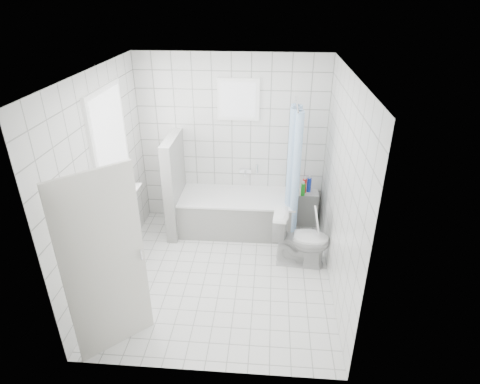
{
  "coord_description": "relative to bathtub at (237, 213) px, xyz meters",
  "views": [
    {
      "loc": [
        0.57,
        -4.18,
        3.39
      ],
      "look_at": [
        0.21,
        0.35,
        1.05
      ],
      "focal_mm": 30.0,
      "sensor_mm": 36.0,
      "label": 1
    }
  ],
  "objects": [
    {
      "name": "wall_left",
      "position": [
        -1.51,
        -1.12,
        1.01
      ],
      "size": [
        0.02,
        3.0,
        2.6
      ],
      "primitive_type": "cube",
      "color": "white",
      "rests_on": "ground"
    },
    {
      "name": "window_back",
      "position": [
        -0.01,
        0.33,
        1.66
      ],
      "size": [
        0.5,
        0.01,
        0.5
      ],
      "primitive_type": "cube",
      "color": "white",
      "rests_on": "wall_back"
    },
    {
      "name": "window_sill",
      "position": [
        -1.42,
        -0.82,
        0.57
      ],
      "size": [
        0.18,
        1.02,
        0.08
      ],
      "primitive_type": "cube",
      "color": "white",
      "rests_on": "wall_left"
    },
    {
      "name": "partition_wall",
      "position": [
        -0.93,
        -0.05,
        0.46
      ],
      "size": [
        0.15,
        0.85,
        1.5
      ],
      "primitive_type": "cube",
      "color": "white",
      "rests_on": "ground"
    },
    {
      "name": "toilet",
      "position": [
        0.92,
        -0.79,
        0.09
      ],
      "size": [
        0.79,
        0.49,
        0.77
      ],
      "primitive_type": "imported",
      "rotation": [
        0.0,
        0.0,
        1.49
      ],
      "color": "white",
      "rests_on": "ground"
    },
    {
      "name": "sill_bottles",
      "position": [
        -1.41,
        -0.83,
        0.74
      ],
      "size": [
        0.17,
        0.74,
        0.32
      ],
      "color": "white",
      "rests_on": "window_sill"
    },
    {
      "name": "window_left",
      "position": [
        -1.46,
        -0.82,
        1.31
      ],
      "size": [
        0.01,
        0.9,
        1.4
      ],
      "primitive_type": "cube",
      "color": "white",
      "rests_on": "wall_left"
    },
    {
      "name": "ledge_bottles",
      "position": [
        1.03,
        0.24,
        0.37
      ],
      "size": [
        0.16,
        0.2,
        0.23
      ],
      "color": "blue",
      "rests_on": "tiled_ledge"
    },
    {
      "name": "wall_right",
      "position": [
        1.29,
        -1.12,
        1.01
      ],
      "size": [
        0.02,
        3.0,
        2.6
      ],
      "primitive_type": "cube",
      "color": "white",
      "rests_on": "ground"
    },
    {
      "name": "tiled_ledge",
      "position": [
        1.04,
        0.25,
        -0.02
      ],
      "size": [
        0.4,
        0.24,
        0.55
      ],
      "primitive_type": "cube",
      "color": "white",
      "rests_on": "ground"
    },
    {
      "name": "wall_back",
      "position": [
        -0.11,
        0.38,
        1.01
      ],
      "size": [
        2.8,
        0.02,
        2.6
      ],
      "primitive_type": "cube",
      "color": "white",
      "rests_on": "ground"
    },
    {
      "name": "bathtub",
      "position": [
        0.0,
        0.0,
        0.0
      ],
      "size": [
        1.72,
        0.77,
        0.58
      ],
      "color": "white",
      "rests_on": "ground"
    },
    {
      "name": "shower_curtain",
      "position": [
        0.8,
        -0.16,
        0.81
      ],
      "size": [
        0.14,
        0.48,
        1.78
      ],
      "primitive_type": null,
      "color": "#4586CC",
      "rests_on": "curtain_rod"
    },
    {
      "name": "door",
      "position": [
        -1.07,
        -2.33,
        0.71
      ],
      "size": [
        0.6,
        0.58,
        2.0
      ],
      "primitive_type": "cube",
      "rotation": [
        0.0,
        0.0,
        -0.8
      ],
      "color": "silver",
      "rests_on": "ground"
    },
    {
      "name": "curtain_rod",
      "position": [
        0.8,
        -0.02,
        1.71
      ],
      "size": [
        0.02,
        0.8,
        0.02
      ],
      "primitive_type": "cylinder",
      "rotation": [
        1.57,
        0.0,
        0.0
      ],
      "color": "silver",
      "rests_on": "wall_back"
    },
    {
      "name": "ceiling",
      "position": [
        -0.11,
        -1.12,
        2.31
      ],
      "size": [
        3.0,
        3.0,
        0.0
      ],
      "primitive_type": "plane",
      "rotation": [
        3.14,
        0.0,
        0.0
      ],
      "color": "white",
      "rests_on": "ground"
    },
    {
      "name": "ground",
      "position": [
        -0.11,
        -1.12,
        -0.29
      ],
      "size": [
        3.0,
        3.0,
        0.0
      ],
      "primitive_type": "plane",
      "color": "white",
      "rests_on": "ground"
    },
    {
      "name": "tub_faucet",
      "position": [
        0.1,
        0.33,
        0.56
      ],
      "size": [
        0.18,
        0.06,
        0.06
      ],
      "primitive_type": "cube",
      "color": "silver",
      "rests_on": "wall_back"
    },
    {
      "name": "wall_front",
      "position": [
        -0.11,
        -2.62,
        1.01
      ],
      "size": [
        2.8,
        0.02,
        2.6
      ],
      "primitive_type": "cube",
      "color": "white",
      "rests_on": "ground"
    }
  ]
}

